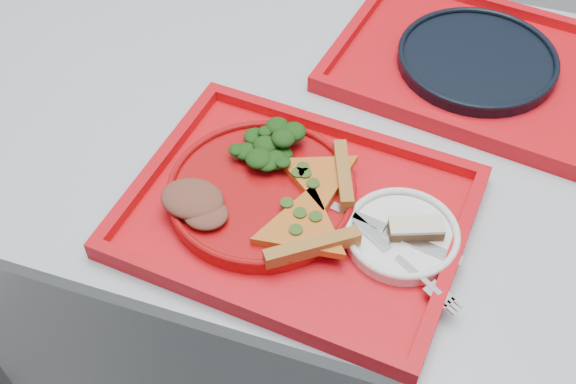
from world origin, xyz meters
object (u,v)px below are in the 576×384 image
object	(u,v)px
tray_main	(297,215)
dessert_bar	(416,229)
dinner_plate	(262,193)
tray_far	(475,67)
navy_plate	(477,61)

from	to	relation	value
tray_main	dessert_bar	size ratio (longest dim) A/B	5.92
dinner_plate	dessert_bar	xyz separation A→B (m)	(0.22, -0.00, 0.01)
tray_main	dessert_bar	world-z (taller)	dessert_bar
dinner_plate	dessert_bar	world-z (taller)	dessert_bar
dessert_bar	dinner_plate	bearing A→B (deg)	158.20
tray_main	tray_far	world-z (taller)	same
dessert_bar	navy_plate	bearing A→B (deg)	66.34
tray_far	dessert_bar	bearing A→B (deg)	-84.63
navy_plate	dessert_bar	world-z (taller)	dessert_bar
dinner_plate	navy_plate	xyz separation A→B (m)	(0.24, 0.38, -0.00)
dinner_plate	tray_far	bearing A→B (deg)	58.25
navy_plate	dessert_bar	xyz separation A→B (m)	(-0.02, -0.39, 0.02)
dinner_plate	navy_plate	world-z (taller)	dinner_plate
tray_far	dinner_plate	xyz separation A→B (m)	(-0.24, -0.38, 0.02)
tray_main	tray_far	xyz separation A→B (m)	(0.18, 0.39, 0.00)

